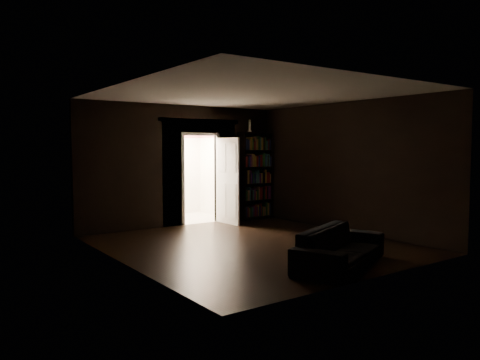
{
  "coord_description": "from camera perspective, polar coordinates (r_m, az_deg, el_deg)",
  "views": [
    {
      "loc": [
        -5.2,
        -6.88,
        1.82
      ],
      "look_at": [
        0.34,
        0.9,
        1.15
      ],
      "focal_mm": 35.0,
      "sensor_mm": 36.0,
      "label": 1
    }
  ],
  "objects": [
    {
      "name": "bottles",
      "position": [
        12.13,
        -10.16,
        3.69
      ],
      "size": [
        0.59,
        0.11,
        0.24
      ],
      "primitive_type": "cube",
      "rotation": [
        0.0,
        0.0,
        0.06
      ],
      "color": "black",
      "rests_on": "refrigerator"
    },
    {
      "name": "room_walls",
      "position": [
        9.5,
        -2.33,
        3.16
      ],
      "size": [
        5.02,
        5.61,
        2.84
      ],
      "color": "black",
      "rests_on": "ground"
    },
    {
      "name": "figurine",
      "position": [
        11.76,
        1.19,
        6.62
      ],
      "size": [
        0.13,
        0.13,
        0.32
      ],
      "primitive_type": "cube",
      "rotation": [
        0.0,
        0.0,
        0.27
      ],
      "color": "white",
      "rests_on": "bookshelf"
    },
    {
      "name": "ground",
      "position": [
        8.82,
        1.6,
        -7.92
      ],
      "size": [
        5.5,
        5.5,
        0.0
      ],
      "primitive_type": "plane",
      "color": "black",
      "rests_on": "ground"
    },
    {
      "name": "door",
      "position": [
        11.11,
        -1.49,
        -0.11
      ],
      "size": [
        0.09,
        0.85,
        2.05
      ],
      "primitive_type": "cube",
      "rotation": [
        0.0,
        0.0,
        1.62
      ],
      "color": "white",
      "rests_on": "ground"
    },
    {
      "name": "refrigerator",
      "position": [
        12.16,
        -10.54,
        -0.77
      ],
      "size": [
        0.87,
        0.82,
        1.65
      ],
      "primitive_type": "cube",
      "rotation": [
        0.0,
        0.0,
        -0.21
      ],
      "color": "white",
      "rests_on": "ground"
    },
    {
      "name": "bookshelf",
      "position": [
        11.89,
        1.89,
        0.52
      ],
      "size": [
        0.91,
        0.34,
        2.2
      ],
      "primitive_type": "cube",
      "rotation": [
        0.0,
        0.0,
        0.03
      ],
      "color": "black",
      "rests_on": "ground"
    },
    {
      "name": "kitchen_alcove",
      "position": [
        12.18,
        -7.53,
        1.09
      ],
      "size": [
        2.2,
        1.8,
        2.6
      ],
      "color": "#B4AC9D",
      "rests_on": "ground"
    },
    {
      "name": "sofa",
      "position": [
        7.35,
        12.13,
        -7.33
      ],
      "size": [
        2.2,
        1.58,
        0.78
      ],
      "primitive_type": "imported",
      "rotation": [
        0.0,
        0.0,
        0.39
      ],
      "color": "black",
      "rests_on": "ground"
    }
  ]
}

